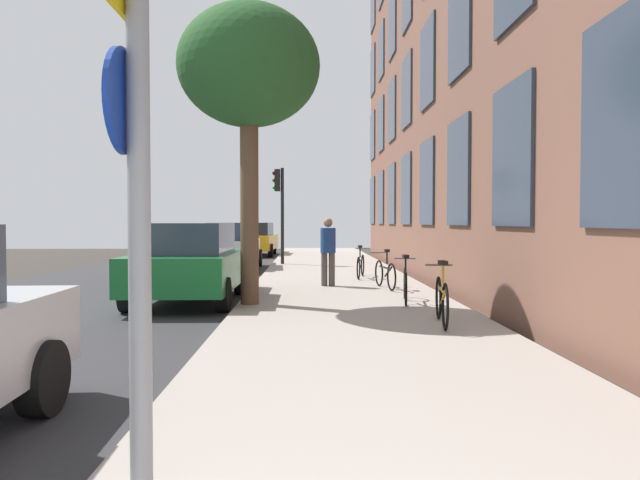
# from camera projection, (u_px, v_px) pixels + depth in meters

# --- Properties ---
(ground_plane) EXTENTS (41.80, 41.80, 0.00)m
(ground_plane) POSITION_uv_depth(u_px,v_px,m) (206.00, 284.00, 15.52)
(ground_plane) COLOR #332D28
(road_asphalt) EXTENTS (7.00, 38.00, 0.01)m
(road_asphalt) POSITION_uv_depth(u_px,v_px,m) (127.00, 284.00, 15.47)
(road_asphalt) COLOR #2D2D30
(road_asphalt) RESTS_ON ground
(sidewalk) EXTENTS (4.20, 38.00, 0.12)m
(sidewalk) POSITION_uv_depth(u_px,v_px,m) (337.00, 281.00, 15.60)
(sidewalk) COLOR #9E9389
(sidewalk) RESTS_ON ground
(building_facade) EXTENTS (0.56, 27.00, 13.21)m
(building_facade) POSITION_uv_depth(u_px,v_px,m) (438.00, 29.00, 14.96)
(building_facade) COLOR brown
(building_facade) RESTS_ON ground
(sign_post) EXTENTS (0.15, 0.60, 3.32)m
(sign_post) POSITION_uv_depth(u_px,v_px,m) (134.00, 146.00, 3.07)
(sign_post) COLOR gray
(sign_post) RESTS_ON sidewalk
(traffic_light) EXTENTS (0.43, 0.24, 3.52)m
(traffic_light) POSITION_uv_depth(u_px,v_px,m) (280.00, 198.00, 21.24)
(traffic_light) COLOR black
(traffic_light) RESTS_ON sidewalk
(tree_near) EXTENTS (2.64, 2.64, 5.54)m
(tree_near) POSITION_uv_depth(u_px,v_px,m) (249.00, 70.00, 10.73)
(tree_near) COLOR brown
(tree_near) RESTS_ON sidewalk
(bicycle_0) EXTENTS (0.42, 1.64, 0.97)m
(bicycle_0) POSITION_uv_depth(u_px,v_px,m) (442.00, 299.00, 8.65)
(bicycle_0) COLOR black
(bicycle_0) RESTS_ON sidewalk
(bicycle_1) EXTENTS (0.43, 1.63, 0.92)m
(bicycle_1) POSITION_uv_depth(u_px,v_px,m) (405.00, 284.00, 11.04)
(bicycle_1) COLOR black
(bicycle_1) RESTS_ON sidewalk
(bicycle_2) EXTENTS (0.43, 1.61, 0.91)m
(bicycle_2) POSITION_uv_depth(u_px,v_px,m) (385.00, 273.00, 13.38)
(bicycle_2) COLOR black
(bicycle_2) RESTS_ON sidewalk
(bicycle_3) EXTENTS (0.50, 1.60, 0.90)m
(bicycle_3) POSITION_uv_depth(u_px,v_px,m) (361.00, 265.00, 16.02)
(bicycle_3) COLOR black
(bicycle_3) RESTS_ON sidewalk
(pedestrian_0) EXTENTS (0.52, 0.52, 1.63)m
(pedestrian_0) POSITION_uv_depth(u_px,v_px,m) (328.00, 247.00, 13.91)
(pedestrian_0) COLOR #4C4742
(pedestrian_0) RESTS_ON sidewalk
(car_1) EXTENTS (1.95, 4.09, 1.62)m
(car_1) POSITION_uv_depth(u_px,v_px,m) (189.00, 262.00, 11.78)
(car_1) COLOR #19662D
(car_1) RESTS_ON road_asphalt
(car_2) EXTENTS (1.96, 4.29, 1.62)m
(car_2) POSITION_uv_depth(u_px,v_px,m) (232.00, 246.00, 20.10)
(car_2) COLOR silver
(car_2) RESTS_ON road_asphalt
(car_3) EXTENTS (2.02, 4.51, 1.62)m
(car_3) POSITION_uv_depth(u_px,v_px,m) (255.00, 239.00, 28.43)
(car_3) COLOR orange
(car_3) RESTS_ON road_asphalt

